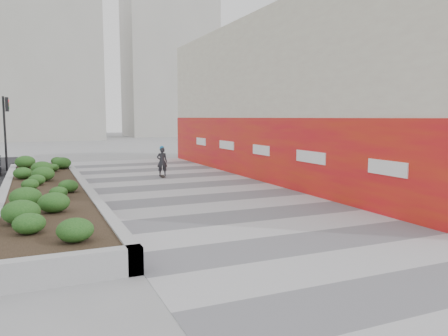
# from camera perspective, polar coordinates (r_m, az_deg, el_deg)

# --- Properties ---
(ground) EXTENTS (160.00, 160.00, 0.00)m
(ground) POSITION_cam_1_polar(r_m,az_deg,el_deg) (11.99, 6.43, -8.01)
(ground) COLOR gray
(ground) RESTS_ON ground
(walkway) EXTENTS (8.00, 36.00, 0.01)m
(walkway) POSITION_cam_1_polar(r_m,az_deg,el_deg) (14.59, 0.51, -5.30)
(walkway) COLOR #A8A8AD
(walkway) RESTS_ON ground
(building) EXTENTS (6.04, 24.08, 8.00)m
(building) POSITION_cam_1_polar(r_m,az_deg,el_deg) (22.94, 10.51, 8.90)
(building) COLOR beige
(building) RESTS_ON ground
(planter) EXTENTS (3.00, 18.00, 0.90)m
(planter) POSITION_cam_1_polar(r_m,az_deg,el_deg) (17.23, -22.23, -2.55)
(planter) COLOR #9E9EA0
(planter) RESTS_ON ground
(traffic_signal_near) EXTENTS (0.33, 0.28, 4.20)m
(traffic_signal_near) POSITION_cam_1_polar(r_m,az_deg,el_deg) (27.57, -26.61, 5.39)
(traffic_signal_near) COLOR black
(traffic_signal_near) RESTS_ON ground
(distant_bldg_north_l) EXTENTS (16.00, 12.00, 20.00)m
(distant_bldg_north_l) POSITION_cam_1_polar(r_m,az_deg,el_deg) (65.41, -23.26, 12.22)
(distant_bldg_north_l) COLOR #ADAAA3
(distant_bldg_north_l) RESTS_ON ground
(distant_bldg_north_r) EXTENTS (14.00, 10.00, 24.00)m
(distant_bldg_north_r) POSITION_cam_1_polar(r_m,az_deg,el_deg) (73.61, -7.16, 13.58)
(distant_bldg_north_r) COLOR #ADAAA3
(distant_bldg_north_r) RESTS_ON ground
(manhole_cover) EXTENTS (0.44, 0.44, 0.01)m
(manhole_cover) POSITION_cam_1_polar(r_m,az_deg,el_deg) (14.80, 2.28, -5.15)
(manhole_cover) COLOR #595654
(manhole_cover) RESTS_ON ground
(skateboarder) EXTENTS (0.59, 0.74, 1.60)m
(skateboarder) POSITION_cam_1_polar(r_m,az_deg,el_deg) (22.27, -8.09, 0.86)
(skateboarder) COLOR beige
(skateboarder) RESTS_ON ground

